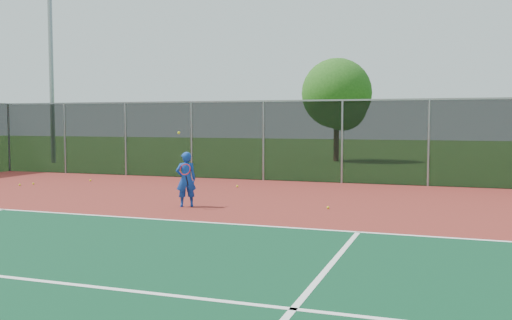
% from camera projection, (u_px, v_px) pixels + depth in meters
% --- Properties ---
extents(ground, '(120.00, 120.00, 0.00)m').
position_uv_depth(ground, '(208.00, 260.00, 9.38)').
color(ground, '#274F16').
rests_on(ground, ground).
extents(court_apron, '(30.00, 20.00, 0.02)m').
position_uv_depth(court_apron, '(249.00, 236.00, 11.27)').
color(court_apron, maroon).
rests_on(court_apron, ground).
extents(court_lines, '(22.10, 13.05, 0.00)m').
position_uv_depth(court_lines, '(296.00, 306.00, 6.96)').
color(court_lines, white).
rests_on(court_lines, court_apron).
extents(fence_back, '(30.00, 0.06, 3.03)m').
position_uv_depth(fence_back, '(342.00, 141.00, 20.59)').
color(fence_back, black).
rests_on(fence_back, court_apron).
extents(tennis_player, '(0.63, 0.70, 1.98)m').
position_uv_depth(tennis_player, '(186.00, 179.00, 14.98)').
color(tennis_player, '#113CA5').
rests_on(tennis_player, court_apron).
extents(practice_ball_0, '(0.07, 0.07, 0.07)m').
position_uv_depth(practice_ball_0, '(237.00, 186.00, 19.36)').
color(practice_ball_0, yellow).
rests_on(practice_ball_0, court_apron).
extents(practice_ball_1, '(0.07, 0.07, 0.07)m').
position_uv_depth(practice_ball_1, '(90.00, 180.00, 21.26)').
color(practice_ball_1, yellow).
rests_on(practice_ball_1, court_apron).
extents(practice_ball_2, '(0.07, 0.07, 0.07)m').
position_uv_depth(practice_ball_2, '(328.00, 208.00, 14.65)').
color(practice_ball_2, yellow).
rests_on(practice_ball_2, court_apron).
extents(practice_ball_4, '(0.07, 0.07, 0.07)m').
position_uv_depth(practice_ball_4, '(33.00, 184.00, 20.15)').
color(practice_ball_4, yellow).
rests_on(practice_ball_4, court_apron).
extents(practice_ball_5, '(0.07, 0.07, 0.07)m').
position_uv_depth(practice_ball_5, '(20.00, 185.00, 19.80)').
color(practice_ball_5, yellow).
rests_on(practice_ball_5, court_apron).
extents(floodlight_nw, '(0.90, 0.40, 11.92)m').
position_uv_depth(floodlight_nw, '(50.00, 37.00, 30.35)').
color(floodlight_nw, gray).
rests_on(floodlight_nw, ground).
extents(tree_back_left, '(3.92, 3.92, 5.75)m').
position_uv_depth(tree_back_left, '(338.00, 97.00, 31.67)').
color(tree_back_left, '#3C2216').
rests_on(tree_back_left, ground).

